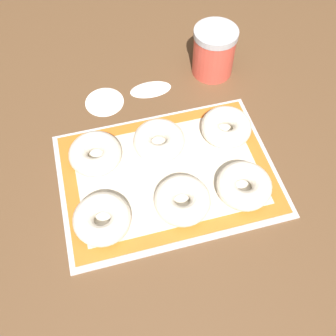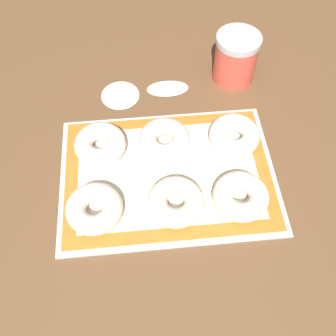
{
  "view_description": "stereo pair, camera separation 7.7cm",
  "coord_description": "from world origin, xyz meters",
  "px_view_note": "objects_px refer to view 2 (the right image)",
  "views": [
    {
      "loc": [
        -0.13,
        -0.45,
        0.74
      ],
      "look_at": [
        -0.01,
        -0.0,
        0.03
      ],
      "focal_mm": 42.0,
      "sensor_mm": 36.0,
      "label": 1
    },
    {
      "loc": [
        -0.06,
        -0.47,
        0.74
      ],
      "look_at": [
        -0.01,
        -0.0,
        0.03
      ],
      "focal_mm": 42.0,
      "sensor_mm": 36.0,
      "label": 2
    }
  ],
  "objects_px": {
    "bagel_front_center": "(176,202)",
    "bagel_back_right": "(234,135)",
    "bagel_front_right": "(241,196)",
    "bagel_back_left": "(100,144)",
    "bagel_front_left": "(94,208)",
    "bagel_back_center": "(164,140)",
    "flour_canister": "(236,58)",
    "baking_tray": "(168,175)"
  },
  "relations": [
    {
      "from": "bagel_front_right",
      "to": "flour_canister",
      "type": "xyz_separation_m",
      "value": [
        0.06,
        0.38,
        0.03
      ]
    },
    {
      "from": "bagel_back_center",
      "to": "bagel_front_center",
      "type": "bearing_deg",
      "value": -86.94
    },
    {
      "from": "baking_tray",
      "to": "bagel_back_center",
      "type": "relative_size",
      "value": 4.04
    },
    {
      "from": "bagel_front_left",
      "to": "bagel_front_center",
      "type": "distance_m",
      "value": 0.17
    },
    {
      "from": "baking_tray",
      "to": "flour_canister",
      "type": "distance_m",
      "value": 0.36
    },
    {
      "from": "bagel_back_left",
      "to": "flour_canister",
      "type": "distance_m",
      "value": 0.41
    },
    {
      "from": "bagel_front_right",
      "to": "bagel_back_left",
      "type": "height_order",
      "value": "same"
    },
    {
      "from": "bagel_back_left",
      "to": "bagel_back_center",
      "type": "distance_m",
      "value": 0.15
    },
    {
      "from": "bagel_front_center",
      "to": "bagel_back_center",
      "type": "height_order",
      "value": "same"
    },
    {
      "from": "bagel_front_left",
      "to": "bagel_back_right",
      "type": "xyz_separation_m",
      "value": [
        0.32,
        0.16,
        0.0
      ]
    },
    {
      "from": "bagel_front_left",
      "to": "bagel_back_center",
      "type": "bearing_deg",
      "value": 45.51
    },
    {
      "from": "bagel_front_left",
      "to": "bagel_back_right",
      "type": "height_order",
      "value": "same"
    },
    {
      "from": "baking_tray",
      "to": "bagel_front_right",
      "type": "distance_m",
      "value": 0.17
    },
    {
      "from": "baking_tray",
      "to": "flour_canister",
      "type": "height_order",
      "value": "flour_canister"
    },
    {
      "from": "bagel_front_right",
      "to": "bagel_back_right",
      "type": "distance_m",
      "value": 0.16
    },
    {
      "from": "bagel_front_left",
      "to": "bagel_back_center",
      "type": "relative_size",
      "value": 1.0
    },
    {
      "from": "baking_tray",
      "to": "flour_canister",
      "type": "bearing_deg",
      "value": 55.73
    },
    {
      "from": "bagel_back_left",
      "to": "bagel_back_right",
      "type": "xyz_separation_m",
      "value": [
        0.31,
        -0.0,
        0.0
      ]
    },
    {
      "from": "bagel_front_center",
      "to": "bagel_front_left",
      "type": "bearing_deg",
      "value": 179.73
    },
    {
      "from": "bagel_back_right",
      "to": "bagel_front_right",
      "type": "bearing_deg",
      "value": -96.15
    },
    {
      "from": "bagel_front_left",
      "to": "bagel_back_center",
      "type": "xyz_separation_m",
      "value": [
        0.16,
        0.16,
        0.0
      ]
    },
    {
      "from": "baking_tray",
      "to": "bagel_front_right",
      "type": "bearing_deg",
      "value": -30.46
    },
    {
      "from": "bagel_front_right",
      "to": "bagel_back_left",
      "type": "bearing_deg",
      "value": 150.59
    },
    {
      "from": "bagel_front_center",
      "to": "bagel_back_right",
      "type": "xyz_separation_m",
      "value": [
        0.15,
        0.16,
        0.0
      ]
    },
    {
      "from": "baking_tray",
      "to": "bagel_back_center",
      "type": "height_order",
      "value": "bagel_back_center"
    },
    {
      "from": "bagel_front_left",
      "to": "bagel_front_right",
      "type": "xyz_separation_m",
      "value": [
        0.3,
        -0.0,
        0.0
      ]
    },
    {
      "from": "bagel_front_right",
      "to": "bagel_back_center",
      "type": "distance_m",
      "value": 0.22
    },
    {
      "from": "bagel_front_right",
      "to": "baking_tray",
      "type": "bearing_deg",
      "value": 149.54
    },
    {
      "from": "bagel_front_right",
      "to": "bagel_back_left",
      "type": "xyz_separation_m",
      "value": [
        -0.29,
        0.16,
        0.0
      ]
    },
    {
      "from": "bagel_front_right",
      "to": "bagel_back_right",
      "type": "relative_size",
      "value": 1.0
    },
    {
      "from": "bagel_front_center",
      "to": "flour_canister",
      "type": "distance_m",
      "value": 0.43
    },
    {
      "from": "bagel_front_center",
      "to": "bagel_front_right",
      "type": "bearing_deg",
      "value": -0.02
    },
    {
      "from": "bagel_front_right",
      "to": "bagel_front_left",
      "type": "bearing_deg",
      "value": 179.84
    },
    {
      "from": "bagel_back_center",
      "to": "bagel_back_right",
      "type": "relative_size",
      "value": 1.0
    },
    {
      "from": "bagel_front_left",
      "to": "bagel_front_right",
      "type": "bearing_deg",
      "value": -0.16
    },
    {
      "from": "flour_canister",
      "to": "bagel_back_right",
      "type": "bearing_deg",
      "value": -100.55
    },
    {
      "from": "bagel_front_right",
      "to": "bagel_back_right",
      "type": "xyz_separation_m",
      "value": [
        0.02,
        0.16,
        0.0
      ]
    },
    {
      "from": "bagel_front_left",
      "to": "bagel_back_left",
      "type": "height_order",
      "value": "same"
    },
    {
      "from": "bagel_back_left",
      "to": "flour_canister",
      "type": "bearing_deg",
      "value": 31.9
    },
    {
      "from": "bagel_front_right",
      "to": "bagel_back_left",
      "type": "distance_m",
      "value": 0.33
    },
    {
      "from": "bagel_front_left",
      "to": "bagel_front_center",
      "type": "relative_size",
      "value": 1.0
    },
    {
      "from": "bagel_front_right",
      "to": "bagel_back_center",
      "type": "height_order",
      "value": "same"
    }
  ]
}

